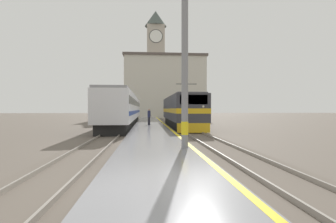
{
  "coord_description": "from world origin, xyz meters",
  "views": [
    {
      "loc": [
        -0.46,
        -6.67,
        2.07
      ],
      "look_at": [
        1.88,
        21.73,
        1.8
      ],
      "focal_mm": 28.0,
      "sensor_mm": 36.0,
      "label": 1
    }
  ],
  "objects": [
    {
      "name": "locomotive_train",
      "position": [
        3.45,
        22.85,
        1.84
      ],
      "size": [
        2.92,
        16.44,
        4.55
      ],
      "color": "black",
      "rests_on": "ground"
    },
    {
      "name": "ground_plane",
      "position": [
        0.0,
        30.0,
        0.0
      ],
      "size": [
        200.0,
        200.0,
        0.0
      ],
      "primitive_type": "plane",
      "color": "#60564C"
    },
    {
      "name": "rail_track_far",
      "position": [
        -3.2,
        25.0,
        0.03
      ],
      "size": [
        2.83,
        140.0,
        0.16
      ],
      "color": "#60564C",
      "rests_on": "ground"
    },
    {
      "name": "platform",
      "position": [
        0.0,
        25.0,
        0.15
      ],
      "size": [
        3.58,
        140.0,
        0.3
      ],
      "color": "gray",
      "rests_on": "ground"
    },
    {
      "name": "catenary_mast",
      "position": [
        1.33,
        5.11,
        4.35
      ],
      "size": [
        2.49,
        0.32,
        8.25
      ],
      "color": "gray",
      "rests_on": "platform"
    },
    {
      "name": "station_building",
      "position": [
        3.8,
        55.42,
        7.24
      ],
      "size": [
        18.87,
        10.1,
        14.43
      ],
      "color": "beige",
      "rests_on": "ground"
    },
    {
      "name": "rail_track_near",
      "position": [
        3.45,
        25.0,
        0.03
      ],
      "size": [
        2.84,
        140.0,
        0.16
      ],
      "color": "#60564C",
      "rests_on": "ground"
    },
    {
      "name": "person_on_platform",
      "position": [
        -0.17,
        22.53,
        1.26
      ],
      "size": [
        0.34,
        0.34,
        1.81
      ],
      "color": "#23232D",
      "rests_on": "platform"
    },
    {
      "name": "clock_tower",
      "position": [
        2.13,
        66.78,
        15.73
      ],
      "size": [
        6.01,
        6.01,
        29.51
      ],
      "color": "#ADA393",
      "rests_on": "ground"
    },
    {
      "name": "passenger_train",
      "position": [
        -3.2,
        27.72,
        2.06
      ],
      "size": [
        2.92,
        30.47,
        3.81
      ],
      "color": "black",
      "rests_on": "ground"
    }
  ]
}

